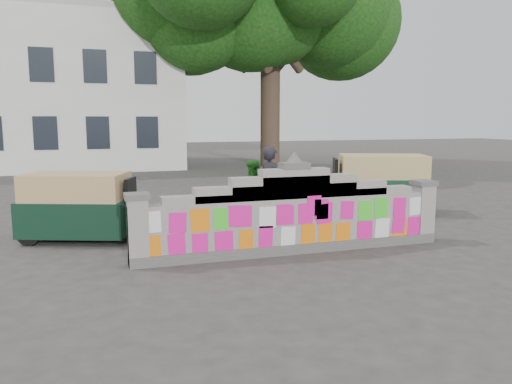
# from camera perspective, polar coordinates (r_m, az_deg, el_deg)

# --- Properties ---
(ground) EXTENTS (100.00, 100.00, 0.00)m
(ground) POSITION_cam_1_polar(r_m,az_deg,el_deg) (10.07, 4.29, -6.87)
(ground) COLOR #383533
(ground) RESTS_ON ground
(parapet_wall) EXTENTS (6.48, 0.44, 2.01)m
(parapet_wall) POSITION_cam_1_polar(r_m,az_deg,el_deg) (9.90, 4.35, -2.68)
(parapet_wall) COLOR #4C4C49
(parapet_wall) RESTS_ON ground
(building) EXTENTS (16.00, 10.00, 8.90)m
(building) POSITION_cam_1_polar(r_m,az_deg,el_deg) (31.16, -24.64, 10.06)
(building) COLOR silver
(building) RESTS_ON ground
(shade_tree) EXTENTS (12.00, 10.00, 12.00)m
(shade_tree) POSITION_cam_1_polar(r_m,az_deg,el_deg) (29.37, 1.67, 20.66)
(shade_tree) COLOR #38281E
(shade_tree) RESTS_ON ground
(cyclist_bike) EXTENTS (2.12, 1.20, 1.05)m
(cyclist_bike) POSITION_cam_1_polar(r_m,az_deg,el_deg) (11.48, 1.67, -2.27)
(cyclist_bike) COLOR black
(cyclist_bike) RESTS_ON ground
(cyclist_rider) EXTENTS (0.58, 0.74, 1.78)m
(cyclist_rider) POSITION_cam_1_polar(r_m,az_deg,el_deg) (11.42, 1.68, -0.47)
(cyclist_rider) COLOR black
(cyclist_rider) RESTS_ON ground
(pedestrian) EXTENTS (0.97, 1.01, 1.64)m
(pedestrian) POSITION_cam_1_polar(r_m,az_deg,el_deg) (12.39, -0.22, -0.12)
(pedestrian) COLOR #287C21
(pedestrian) RESTS_ON ground
(rickshaw_left) EXTENTS (2.74, 1.96, 1.48)m
(rickshaw_left) POSITION_cam_1_polar(r_m,az_deg,el_deg) (11.52, -19.43, -1.49)
(rickshaw_left) COLOR black
(rickshaw_left) RESTS_ON ground
(rickshaw_right) EXTENTS (3.06, 2.23, 1.65)m
(rickshaw_right) POSITION_cam_1_polar(r_m,az_deg,el_deg) (14.54, 13.90, 1.02)
(rickshaw_right) COLOR #103221
(rickshaw_right) RESTS_ON ground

